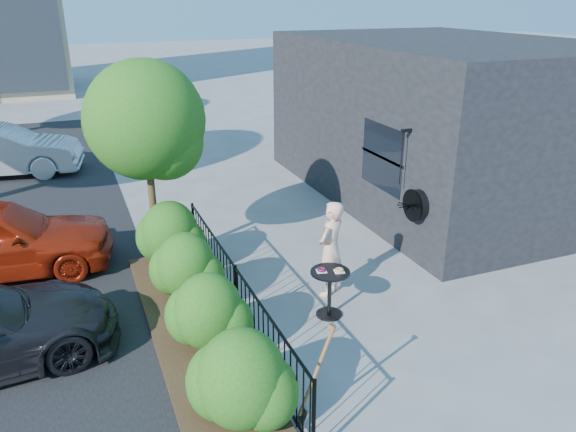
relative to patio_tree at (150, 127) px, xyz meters
name	(u,v)px	position (x,y,z in m)	size (l,w,h in m)	color
ground	(321,308)	(2.24, -2.76, -2.76)	(120.00, 120.00, 0.00)	gray
shop_building	(441,118)	(7.73, 1.74, -0.76)	(6.22, 9.00, 4.00)	black
fence	(236,296)	(0.74, -2.76, -2.20)	(0.05, 6.05, 1.10)	black
planting_bed	(195,333)	(0.04, -2.76, -2.72)	(1.30, 6.00, 0.08)	#382616
shrubs	(197,292)	(0.14, -2.66, -2.06)	(1.10, 5.60, 1.24)	#1C5A14
patio_tree	(150,127)	(0.00, 0.00, 0.00)	(2.20, 2.20, 3.94)	#3F2B19
cafe_table	(330,285)	(2.26, -3.01, -2.19)	(0.65, 0.65, 0.88)	black
woman	(331,249)	(2.59, -2.33, -1.89)	(0.64, 0.42, 1.75)	beige
shovel	(314,381)	(0.98, -5.21, -2.15)	(0.49, 0.18, 1.41)	brown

